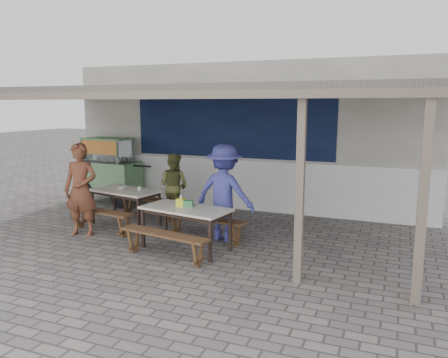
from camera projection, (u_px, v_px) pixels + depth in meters
ground at (181, 244)px, 7.95m from camera, size 60.00×60.00×0.00m
back_wall at (246, 136)px, 10.93m from camera, size 9.00×1.28×3.50m
warung_roof at (201, 94)px, 8.31m from camera, size 9.00×4.21×2.81m
table_left at (125, 193)px, 9.14m from camera, size 1.55×1.00×0.75m
bench_left_street at (101, 216)px, 8.63m from camera, size 1.57×0.55×0.45m
bench_left_wall at (148, 203)px, 9.77m from camera, size 1.57×0.55×0.45m
table_right at (186, 212)px, 7.56m from camera, size 1.64×0.99×0.75m
bench_right_street at (164, 239)px, 7.11m from camera, size 1.66×0.54×0.45m
bench_right_wall at (205, 222)px, 8.12m from camera, size 1.66×0.54×0.45m
vendor_cart at (110, 168)px, 11.14m from camera, size 2.13×0.89×1.68m
patron_street_side at (81, 190)px, 8.35m from camera, size 0.73×0.56×1.80m
patron_wall_side at (174, 186)px, 9.70m from camera, size 0.77×0.63×1.45m
patron_right_table at (225, 193)px, 8.06m from camera, size 1.22×0.78×1.81m
tissue_box at (181, 202)px, 7.64m from camera, size 0.15×0.15×0.14m
donation_box at (188, 204)px, 7.60m from camera, size 0.19×0.15×0.11m
condiment_jar at (139, 188)px, 9.08m from camera, size 0.07×0.07×0.08m
condiment_bowl at (122, 188)px, 9.18m from camera, size 0.24×0.24×0.05m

